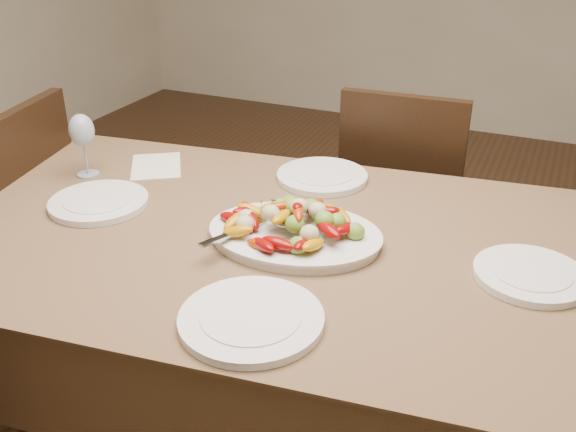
% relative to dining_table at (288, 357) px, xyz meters
% --- Properties ---
extents(floor, '(6.00, 6.00, 0.00)m').
position_rel_dining_table_xyz_m(floor, '(-0.12, 0.24, -0.38)').
color(floor, '#382111').
rests_on(floor, ground).
extents(dining_table, '(1.95, 1.26, 0.76)m').
position_rel_dining_table_xyz_m(dining_table, '(0.00, 0.00, 0.00)').
color(dining_table, brown).
rests_on(dining_table, ground).
extents(chair_far, '(0.44, 0.44, 0.95)m').
position_rel_dining_table_xyz_m(chair_far, '(0.09, 0.89, 0.10)').
color(chair_far, black).
rests_on(chair_far, ground).
extents(serving_platter, '(0.46, 0.36, 0.02)m').
position_rel_dining_table_xyz_m(serving_platter, '(0.02, -0.01, 0.39)').
color(serving_platter, white).
rests_on(serving_platter, dining_table).
extents(roasted_vegetables, '(0.37, 0.27, 0.09)m').
position_rel_dining_table_xyz_m(roasted_vegetables, '(0.02, -0.01, 0.45)').
color(roasted_vegetables, '#7B0605').
rests_on(roasted_vegetables, serving_platter).
extents(serving_spoon, '(0.29, 0.14, 0.03)m').
position_rel_dining_table_xyz_m(serving_spoon, '(-0.04, -0.05, 0.43)').
color(serving_spoon, '#9EA0A8').
rests_on(serving_spoon, serving_platter).
extents(plate_left, '(0.27, 0.27, 0.02)m').
position_rel_dining_table_xyz_m(plate_left, '(-0.55, -0.04, 0.39)').
color(plate_left, white).
rests_on(plate_left, dining_table).
extents(plate_right, '(0.25, 0.25, 0.02)m').
position_rel_dining_table_xyz_m(plate_right, '(0.57, 0.05, 0.39)').
color(plate_right, white).
rests_on(plate_right, dining_table).
extents(plate_far, '(0.27, 0.27, 0.02)m').
position_rel_dining_table_xyz_m(plate_far, '(-0.05, 0.37, 0.39)').
color(plate_far, white).
rests_on(plate_far, dining_table).
extents(plate_near, '(0.29, 0.29, 0.02)m').
position_rel_dining_table_xyz_m(plate_near, '(0.08, -0.35, 0.39)').
color(plate_near, white).
rests_on(plate_near, dining_table).
extents(wine_glass, '(0.08, 0.08, 0.20)m').
position_rel_dining_table_xyz_m(wine_glass, '(-0.72, 0.11, 0.48)').
color(wine_glass, '#8C99A5').
rests_on(wine_glass, dining_table).
extents(menu_card, '(0.24, 0.26, 0.00)m').
position_rel_dining_table_xyz_m(menu_card, '(-0.57, 0.26, 0.38)').
color(menu_card, silver).
rests_on(menu_card, dining_table).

